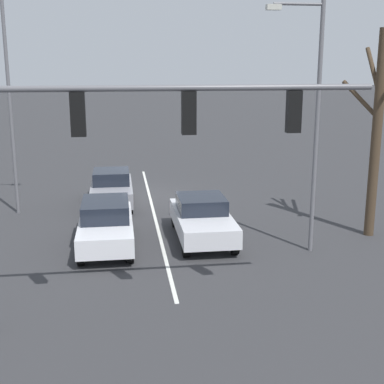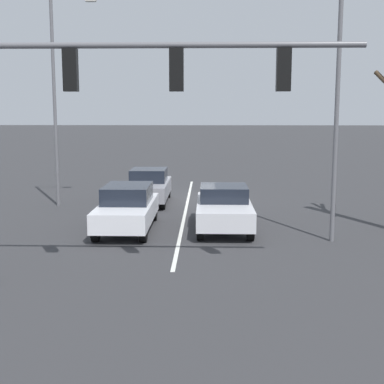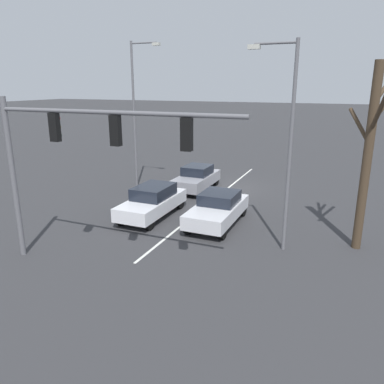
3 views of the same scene
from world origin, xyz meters
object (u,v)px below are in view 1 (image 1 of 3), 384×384
object	(u,v)px
car_gray_midlane_second	(112,188)
traffic_signal_gantry	(114,140)
street_lamp_right_shoulder	(14,90)
car_white_midlane_front	(106,223)
bare_tree_near	(377,123)
car_silver_leftlane_front	(202,218)
street_lamp_left_shoulder	(312,113)

from	to	relation	value
car_gray_midlane_second	traffic_signal_gantry	distance (m)	11.89
car_gray_midlane_second	street_lamp_right_shoulder	distance (m)	5.72
traffic_signal_gantry	car_white_midlane_front	bearing A→B (deg)	-86.08
street_lamp_right_shoulder	bare_tree_near	distance (m)	13.86
car_silver_leftlane_front	car_gray_midlane_second	bearing A→B (deg)	-58.21
car_white_midlane_front	street_lamp_right_shoulder	distance (m)	7.23
car_white_midlane_front	street_lamp_right_shoulder	size ratio (longest dim) A/B	0.51
bare_tree_near	car_white_midlane_front	bearing A→B (deg)	-0.20
car_white_midlane_front	street_lamp_left_shoulder	bearing A→B (deg)	167.63
car_gray_midlane_second	street_lamp_right_shoulder	bearing A→B (deg)	12.29
car_silver_leftlane_front	street_lamp_right_shoulder	distance (m)	9.22
car_gray_midlane_second	bare_tree_near	bearing A→B (deg)	149.61
traffic_signal_gantry	street_lamp_right_shoulder	distance (m)	11.22
street_lamp_left_shoulder	bare_tree_near	distance (m)	3.29
car_white_midlane_front	car_gray_midlane_second	xyz separation A→B (m)	(-0.15, -5.44, -0.04)
car_gray_midlane_second	bare_tree_near	size ratio (longest dim) A/B	0.57
car_silver_leftlane_front	bare_tree_near	distance (m)	6.96
car_white_midlane_front	traffic_signal_gantry	distance (m)	6.92
car_white_midlane_front	traffic_signal_gantry	bearing A→B (deg)	93.92
car_white_midlane_front	car_silver_leftlane_front	bearing A→B (deg)	-175.49
car_white_midlane_front	traffic_signal_gantry	size ratio (longest dim) A/B	0.50
car_white_midlane_front	bare_tree_near	size ratio (longest dim) A/B	0.62
car_white_midlane_front	car_silver_leftlane_front	world-z (taller)	car_white_midlane_front
car_silver_leftlane_front	street_lamp_right_shoulder	size ratio (longest dim) A/B	0.50
car_white_midlane_front	car_silver_leftlane_front	size ratio (longest dim) A/B	1.02
traffic_signal_gantry	bare_tree_near	world-z (taller)	bare_tree_near
car_gray_midlane_second	street_lamp_right_shoulder	size ratio (longest dim) A/B	0.47
street_lamp_right_shoulder	street_lamp_left_shoulder	bearing A→B (deg)	148.92
car_silver_leftlane_front	car_gray_midlane_second	world-z (taller)	car_gray_midlane_second
bare_tree_near	street_lamp_left_shoulder	bearing A→B (deg)	25.62
car_silver_leftlane_front	car_gray_midlane_second	size ratio (longest dim) A/B	1.06
car_silver_leftlane_front	bare_tree_near	xyz separation A→B (m)	(-6.12, 0.30, 3.30)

